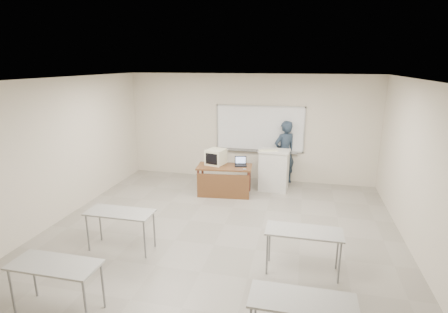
% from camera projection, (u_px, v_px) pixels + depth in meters
% --- Properties ---
extents(floor, '(7.00, 8.00, 0.01)m').
position_uv_depth(floor, '(214.00, 245.00, 6.51)').
color(floor, gray).
rests_on(floor, ground).
extents(whiteboard, '(2.48, 0.10, 1.31)m').
position_uv_depth(whiteboard, '(260.00, 129.00, 9.79)').
color(whiteboard, white).
rests_on(whiteboard, floor).
extents(student_desks, '(4.40, 2.20, 0.73)m').
position_uv_depth(student_desks, '(190.00, 249.00, 5.06)').
color(student_desks, gray).
rests_on(student_desks, floor).
extents(instructor_desk, '(1.37, 0.69, 0.75)m').
position_uv_depth(instructor_desk, '(224.00, 175.00, 8.79)').
color(instructor_desk, brown).
rests_on(instructor_desk, floor).
extents(podium, '(0.77, 0.56, 1.09)m').
position_uv_depth(podium, '(274.00, 170.00, 9.20)').
color(podium, silver).
rests_on(podium, floor).
extents(crt_monitor, '(0.43, 0.48, 0.41)m').
position_uv_depth(crt_monitor, '(216.00, 157.00, 8.96)').
color(crt_monitor, beige).
rests_on(crt_monitor, instructor_desk).
extents(laptop, '(0.30, 0.28, 0.22)m').
position_uv_depth(laptop, '(241.00, 163.00, 8.89)').
color(laptop, black).
rests_on(laptop, instructor_desk).
extents(mouse, '(0.11, 0.09, 0.04)m').
position_uv_depth(mouse, '(245.00, 169.00, 8.53)').
color(mouse, '#919598').
rests_on(mouse, instructor_desk).
extents(keyboard, '(0.52, 0.30, 0.03)m').
position_uv_depth(keyboard, '(268.00, 150.00, 8.97)').
color(keyboard, beige).
rests_on(keyboard, podium).
extents(presenter, '(0.77, 0.73, 1.77)m').
position_uv_depth(presenter, '(284.00, 152.00, 9.64)').
color(presenter, black).
rests_on(presenter, floor).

